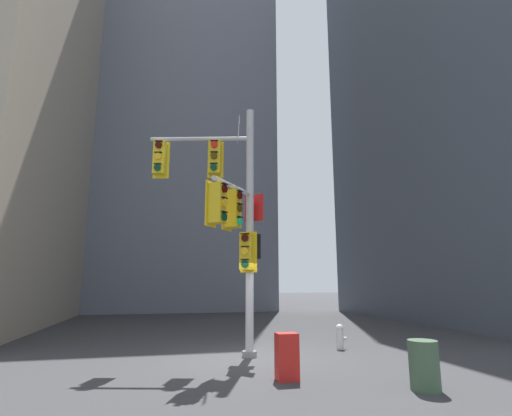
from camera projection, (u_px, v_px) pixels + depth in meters
ground at (249, 357)px, 10.33m from camera, size 120.00×120.00×0.00m
building_tower_right at (511, 79)px, 23.40m from camera, size 16.35×16.35×28.41m
building_mid_block at (174, 132)px, 34.67m from camera, size 15.01×15.01×30.64m
signal_pole_assembly at (226, 205)px, 10.78m from camera, size 3.31×2.64×7.13m
fire_hydrant at (340, 336)px, 11.64m from camera, size 0.33×0.23×0.73m
newspaper_box at (287, 356)px, 7.97m from camera, size 0.45×0.36×0.94m
trash_bin at (424, 365)px, 7.23m from camera, size 0.55×0.55×0.90m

